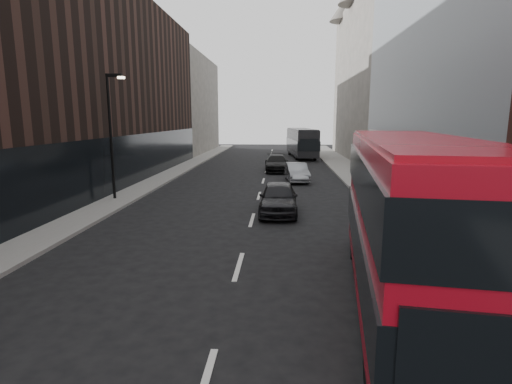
% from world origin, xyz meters
% --- Properties ---
extents(sidewalk_right, '(3.00, 80.00, 0.15)m').
position_xyz_m(sidewalk_right, '(7.50, 25.00, 0.07)').
color(sidewalk_right, slate).
rests_on(sidewalk_right, ground).
extents(sidewalk_left, '(2.00, 80.00, 0.15)m').
position_xyz_m(sidewalk_left, '(-8.00, 25.00, 0.07)').
color(sidewalk_left, slate).
rests_on(sidewalk_left, ground).
extents(building_modern_block, '(5.03, 22.00, 20.00)m').
position_xyz_m(building_modern_block, '(11.47, 21.00, 9.90)').
color(building_modern_block, '#999DA3').
rests_on(building_modern_block, ground).
extents(building_victorian, '(6.50, 24.00, 21.00)m').
position_xyz_m(building_victorian, '(11.38, 44.00, 9.66)').
color(building_victorian, '#5E5A53').
rests_on(building_victorian, ground).
extents(building_left_mid, '(5.00, 24.00, 14.00)m').
position_xyz_m(building_left_mid, '(-11.50, 30.00, 7.00)').
color(building_left_mid, black).
rests_on(building_left_mid, ground).
extents(building_left_far, '(5.00, 20.00, 13.00)m').
position_xyz_m(building_left_far, '(-11.50, 52.00, 6.50)').
color(building_left_far, '#5E5A53').
rests_on(building_left_far, ground).
extents(street_lamp, '(1.06, 0.22, 7.00)m').
position_xyz_m(street_lamp, '(-8.22, 18.00, 4.18)').
color(street_lamp, black).
rests_on(street_lamp, sidewalk_left).
extents(red_bus, '(3.87, 10.80, 4.28)m').
position_xyz_m(red_bus, '(4.47, 5.48, 2.38)').
color(red_bus, '#A10918').
rests_on(red_bus, ground).
extents(grey_bus, '(3.61, 10.97, 3.49)m').
position_xyz_m(grey_bus, '(3.86, 45.28, 1.87)').
color(grey_bus, black).
rests_on(grey_bus, ground).
extents(car_a, '(1.91, 4.66, 1.58)m').
position_xyz_m(car_a, '(1.23, 15.51, 0.79)').
color(car_a, black).
rests_on(car_a, ground).
extents(car_b, '(1.91, 4.37, 1.40)m').
position_xyz_m(car_b, '(2.54, 26.00, 0.70)').
color(car_b, gray).
rests_on(car_b, ground).
extents(car_c, '(2.30, 5.17, 1.48)m').
position_xyz_m(car_c, '(0.95, 31.74, 0.74)').
color(car_c, black).
rests_on(car_c, ground).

